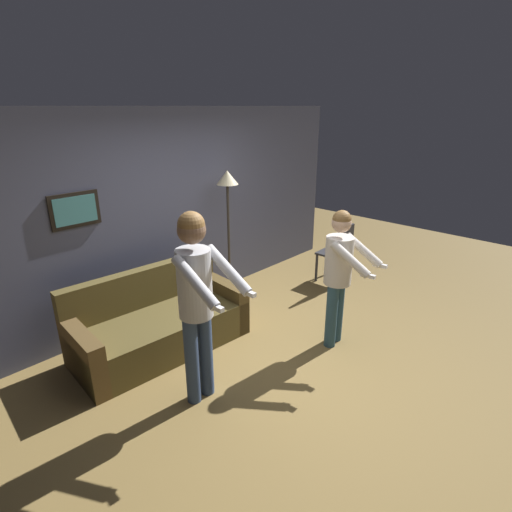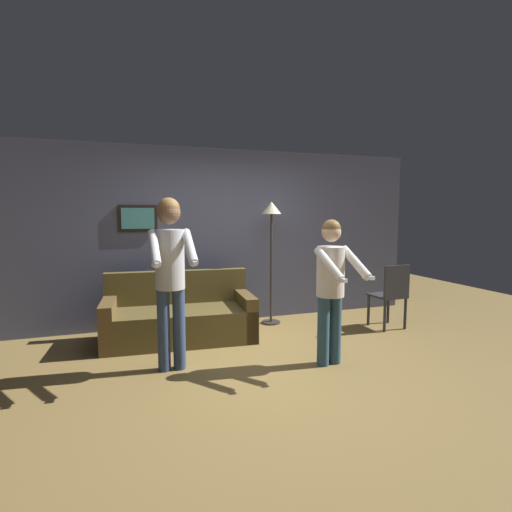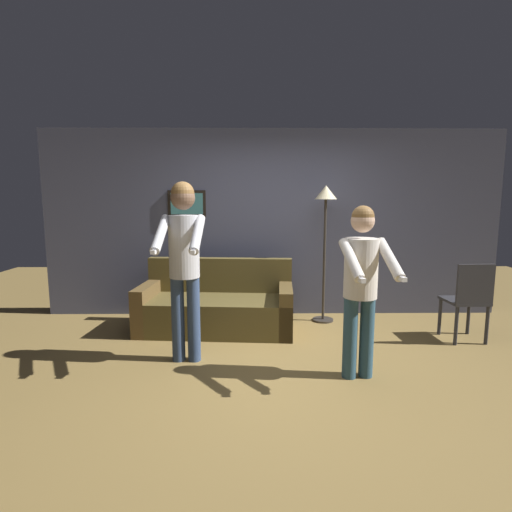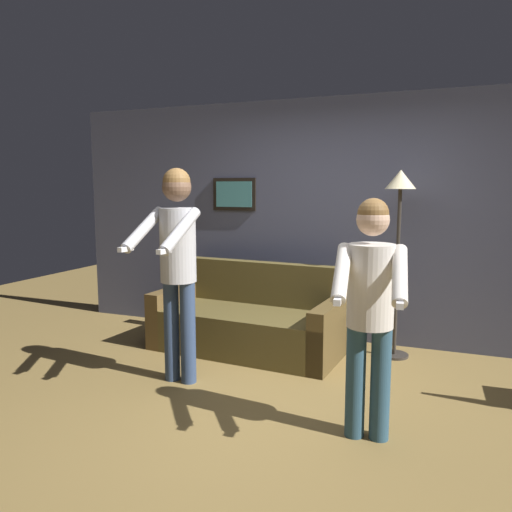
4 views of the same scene
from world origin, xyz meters
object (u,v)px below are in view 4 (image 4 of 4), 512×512
Objects in this scene: couch at (249,323)px; person_standing_right at (370,299)px; torchiere_lamp at (400,208)px; person_standing_left at (177,253)px.

couch is 1.23× the size of person_standing_right.
torchiere_lamp is at bearing 90.40° from person_standing_right.
couch is 1.08× the size of torchiere_lamp.
torchiere_lamp is 1.15× the size of person_standing_right.
torchiere_lamp reaches higher than person_standing_right.
person_standing_left is at bearing -102.58° from couch.
couch is at bearing 77.42° from person_standing_left.
person_standing_left is (-0.23, -1.01, 0.83)m from couch.
person_standing_left is at bearing 166.38° from person_standing_right.
torchiere_lamp is 2.15m from person_standing_left.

